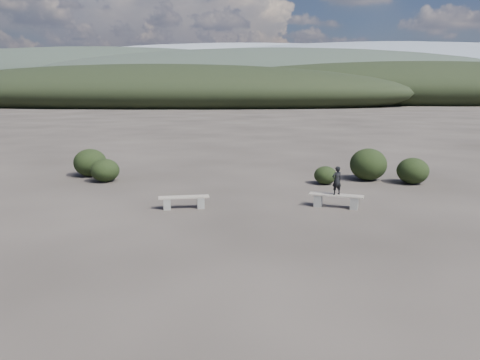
{
  "coord_description": "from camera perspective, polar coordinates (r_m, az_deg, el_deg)",
  "views": [
    {
      "loc": [
        0.32,
        -10.23,
        3.83
      ],
      "look_at": [
        -0.58,
        3.5,
        1.1
      ],
      "focal_mm": 35.0,
      "sensor_mm": 36.0,
      "label": 1
    }
  ],
  "objects": [
    {
      "name": "seated_person",
      "position": [
        15.32,
        11.72,
        -0.06
      ],
      "size": [
        0.4,
        0.34,
        0.92
      ],
      "primitive_type": "imported",
      "rotation": [
        0.0,
        0.0,
        3.57
      ],
      "color": "black",
      "rests_on": "bench_right"
    },
    {
      "name": "bench_right",
      "position": [
        15.45,
        11.63,
        -2.36
      ],
      "size": [
        1.77,
        0.77,
        0.43
      ],
      "rotation": [
        0.0,
        0.0,
        -0.25
      ],
      "color": "gray",
      "rests_on": "ground"
    },
    {
      "name": "shrub_c",
      "position": [
        19.11,
        10.37,
        0.58
      ],
      "size": [
        0.91,
        0.91,
        0.73
      ],
      "primitive_type": "ellipsoid",
      "color": "black",
      "rests_on": "ground"
    },
    {
      "name": "shrub_f",
      "position": [
        21.49,
        -17.8,
        2.03
      ],
      "size": [
        1.42,
        1.42,
        1.2
      ],
      "primitive_type": "ellipsoid",
      "color": "black",
      "rests_on": "ground"
    },
    {
      "name": "shrub_a",
      "position": [
        20.04,
        -16.12,
        1.14
      ],
      "size": [
        1.16,
        1.16,
        0.95
      ],
      "primitive_type": "ellipsoid",
      "color": "black",
      "rests_on": "ground"
    },
    {
      "name": "bench_left",
      "position": [
        15.12,
        -6.85,
        -2.58
      ],
      "size": [
        1.65,
        0.68,
        0.4
      ],
      "rotation": [
        0.0,
        0.0,
        0.22
      ],
      "color": "gray",
      "rests_on": "ground"
    },
    {
      "name": "ground",
      "position": [
        10.93,
        1.84,
        -9.29
      ],
      "size": [
        1200.0,
        1200.0,
        0.0
      ],
      "primitive_type": "plane",
      "color": "#302A25",
      "rests_on": "ground"
    },
    {
      "name": "shrub_d",
      "position": [
        20.29,
        15.37,
        1.85
      ],
      "size": [
        1.53,
        1.53,
        1.34
      ],
      "primitive_type": "ellipsoid",
      "color": "black",
      "rests_on": "ground"
    },
    {
      "name": "mountain_ridges",
      "position": [
        349.45,
        2.52,
        12.34
      ],
      "size": [
        500.0,
        400.0,
        56.0
      ],
      "color": "black",
      "rests_on": "ground"
    },
    {
      "name": "shrub_e",
      "position": [
        20.1,
        20.32,
        1.06
      ],
      "size": [
        1.27,
        1.27,
        1.05
      ],
      "primitive_type": "ellipsoid",
      "color": "black",
      "rests_on": "ground"
    }
  ]
}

